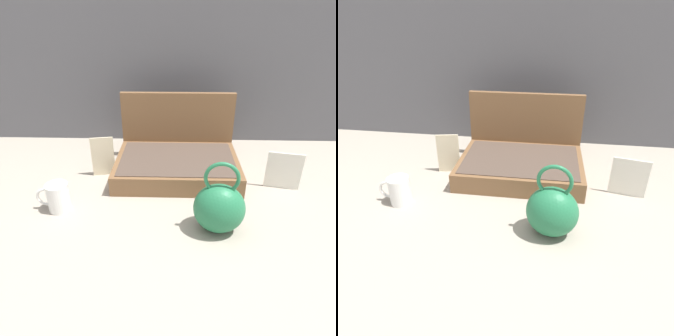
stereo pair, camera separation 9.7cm
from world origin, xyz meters
The scene contains 6 objects.
ground_plane centered at (0.00, 0.00, 0.00)m, with size 6.00×6.00×0.00m, color #9E9384.
open_suitcase centered at (0.06, 0.22, 0.06)m, with size 0.48×0.36×0.29m.
teal_pouch_handbag centered at (0.18, -0.15, 0.08)m, with size 0.17×0.14×0.23m.
coffee_mug centered at (-0.33, -0.07, 0.05)m, with size 0.11×0.07×0.10m.
info_card_left centered at (0.45, 0.09, 0.07)m, with size 0.13×0.01×0.14m, color white.
poster_card_right centered at (-0.23, 0.17, 0.08)m, with size 0.09×0.01×0.16m, color beige.
Camera 1 is at (0.06, -0.87, 0.60)m, focal length 31.79 mm.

